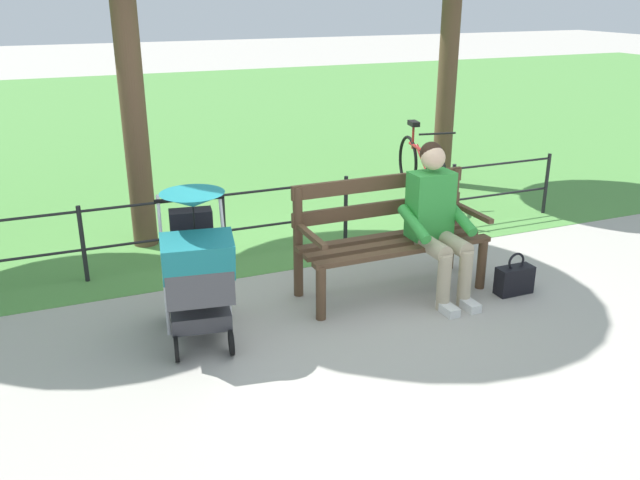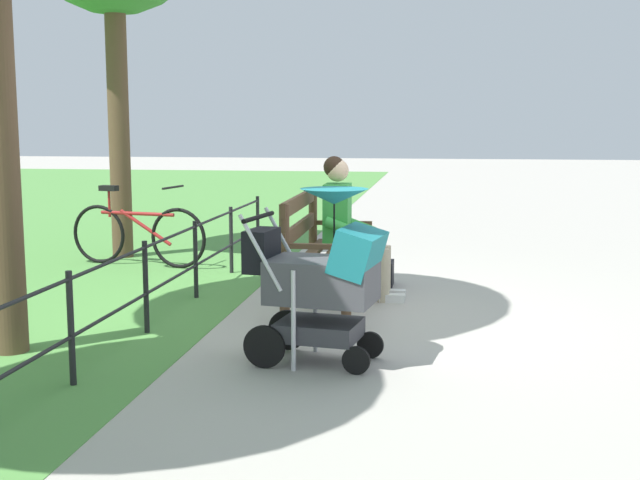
% 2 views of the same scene
% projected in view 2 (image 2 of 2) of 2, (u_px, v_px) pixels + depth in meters
% --- Properties ---
extents(ground_plane, '(60.00, 60.00, 0.00)m').
position_uv_depth(ground_plane, '(324.00, 319.00, 6.62)').
color(ground_plane, '#ADA89E').
extents(park_bench, '(1.61, 0.61, 0.96)m').
position_uv_depth(park_bench, '(319.00, 245.00, 7.05)').
color(park_bench, brown).
rests_on(park_bench, ground).
extents(person_on_bench, '(0.53, 0.74, 1.28)m').
position_uv_depth(person_on_bench, '(349.00, 224.00, 7.31)').
color(person_on_bench, tan).
rests_on(person_on_bench, ground).
extents(stroller, '(0.62, 0.94, 1.15)m').
position_uv_depth(stroller, '(323.00, 274.00, 5.35)').
color(stroller, black).
rests_on(stroller, ground).
extents(handbag, '(0.32, 0.14, 0.37)m').
position_uv_depth(handbag, '(386.00, 273.00, 7.96)').
color(handbag, black).
rests_on(handbag, ground).
extents(park_fence, '(6.32, 0.04, 0.70)m').
position_uv_depth(park_fence, '(173.00, 265.00, 6.74)').
color(park_fence, black).
rests_on(park_fence, ground).
extents(bicycle, '(0.47, 1.64, 0.89)m').
position_uv_depth(bicycle, '(137.00, 233.00, 9.04)').
color(bicycle, black).
rests_on(bicycle, ground).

